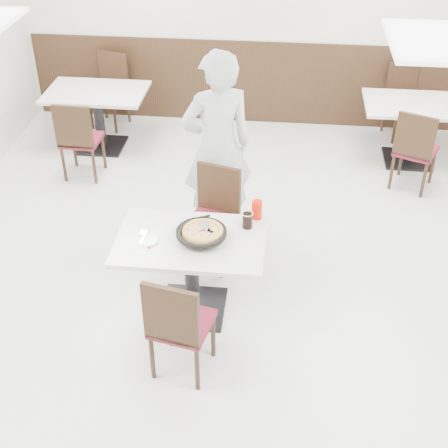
# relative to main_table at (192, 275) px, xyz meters

# --- Properties ---
(floor) EXTENTS (7.00, 7.00, 0.00)m
(floor) POSITION_rel_main_table_xyz_m (0.24, 0.37, -0.38)
(floor) COLOR #B1B2AD
(floor) RESTS_ON ground
(wall_back) EXTENTS (6.00, 0.04, 2.80)m
(wall_back) POSITION_rel_main_table_xyz_m (0.24, 3.87, 1.02)
(wall_back) COLOR beige
(wall_back) RESTS_ON floor
(wainscot_back) EXTENTS (5.90, 0.03, 1.10)m
(wainscot_back) POSITION_rel_main_table_xyz_m (0.24, 3.85, 0.18)
(wainscot_back) COLOR black
(wainscot_back) RESTS_ON floor
(main_table) EXTENTS (1.29, 0.94, 0.75)m
(main_table) POSITION_rel_main_table_xyz_m (0.00, 0.00, 0.00)
(main_table) COLOR beige
(main_table) RESTS_ON floor
(chair_near) EXTENTS (0.50, 0.50, 0.95)m
(chair_near) POSITION_rel_main_table_xyz_m (0.03, -0.66, 0.10)
(chair_near) COLOR black
(chair_near) RESTS_ON floor
(chair_far) EXTENTS (0.52, 0.52, 0.95)m
(chair_far) POSITION_rel_main_table_xyz_m (0.08, 0.68, 0.10)
(chair_far) COLOR black
(chair_far) RESTS_ON floor
(trivet) EXTENTS (0.13, 0.13, 0.04)m
(trivet) POSITION_rel_main_table_xyz_m (0.05, 0.03, 0.39)
(trivet) COLOR black
(trivet) RESTS_ON main_table
(pizza_pan) EXTENTS (0.38, 0.38, 0.01)m
(pizza_pan) POSITION_rel_main_table_xyz_m (0.09, 0.00, 0.42)
(pizza_pan) COLOR black
(pizza_pan) RESTS_ON trivet
(pizza) EXTENTS (0.37, 0.37, 0.02)m
(pizza) POSITION_rel_main_table_xyz_m (0.10, 0.02, 0.44)
(pizza) COLOR tan
(pizza) RESTS_ON pizza_pan
(pizza_server) EXTENTS (0.10, 0.11, 0.00)m
(pizza_server) POSITION_rel_main_table_xyz_m (0.11, 0.07, 0.47)
(pizza_server) COLOR silver
(pizza_server) RESTS_ON pizza
(napkin) EXTENTS (0.19, 0.19, 0.00)m
(napkin) POSITION_rel_main_table_xyz_m (-0.40, -0.10, 0.38)
(napkin) COLOR white
(napkin) RESTS_ON main_table
(side_plate) EXTENTS (0.18, 0.18, 0.01)m
(side_plate) POSITION_rel_main_table_xyz_m (-0.33, -0.07, 0.38)
(side_plate) COLOR white
(side_plate) RESTS_ON napkin
(fork) EXTENTS (0.03, 0.17, 0.00)m
(fork) POSITION_rel_main_table_xyz_m (-0.37, -0.05, 0.39)
(fork) COLOR silver
(fork) RESTS_ON side_plate
(cola_glass) EXTENTS (0.09, 0.09, 0.13)m
(cola_glass) POSITION_rel_main_table_xyz_m (0.44, 0.22, 0.44)
(cola_glass) COLOR black
(cola_glass) RESTS_ON main_table
(red_cup) EXTENTS (0.10, 0.10, 0.16)m
(red_cup) POSITION_rel_main_table_xyz_m (0.51, 0.37, 0.45)
(red_cup) COLOR #C51100
(red_cup) RESTS_ON main_table
(diner_person) EXTENTS (0.82, 0.69, 1.90)m
(diner_person) POSITION_rel_main_table_xyz_m (0.08, 1.20, 0.58)
(diner_person) COLOR #B6B7BB
(diner_person) RESTS_ON floor
(bg_table_left) EXTENTS (1.26, 0.90, 0.75)m
(bg_table_left) POSITION_rel_main_table_xyz_m (-1.60, 2.88, 0.00)
(bg_table_left) COLOR beige
(bg_table_left) RESTS_ON floor
(bg_chair_left_near) EXTENTS (0.43, 0.43, 0.95)m
(bg_chair_left_near) POSITION_rel_main_table_xyz_m (-1.60, 2.18, 0.10)
(bg_chair_left_near) COLOR black
(bg_chair_left_near) RESTS_ON floor
(bg_chair_left_far) EXTENTS (0.52, 0.52, 0.95)m
(bg_chair_left_far) POSITION_rel_main_table_xyz_m (-1.64, 3.50, 0.10)
(bg_chair_left_far) COLOR black
(bg_chair_left_far) RESTS_ON floor
(bg_table_right) EXTENTS (1.22, 0.83, 0.75)m
(bg_table_right) POSITION_rel_main_table_xyz_m (2.20, 2.93, 0.00)
(bg_table_right) COLOR beige
(bg_table_right) RESTS_ON floor
(bg_chair_right_near) EXTENTS (0.55, 0.55, 0.95)m
(bg_chair_right_near) POSITION_rel_main_table_xyz_m (2.15, 2.32, 0.10)
(bg_chair_right_near) COLOR black
(bg_chair_right_near) RESTS_ON floor
(bg_chair_right_far) EXTENTS (0.52, 0.52, 0.95)m
(bg_chair_right_far) POSITION_rel_main_table_xyz_m (2.20, 3.59, 0.10)
(bg_chair_right_far) COLOR black
(bg_chair_right_far) RESTS_ON floor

